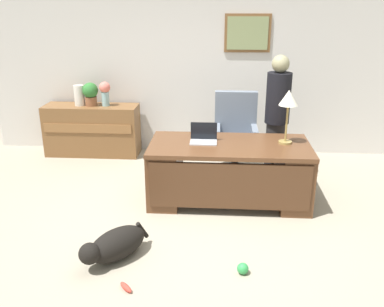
# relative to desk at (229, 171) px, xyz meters

# --- Properties ---
(ground_plane) EXTENTS (12.00, 12.00, 0.00)m
(ground_plane) POSITION_rel_desk_xyz_m (-0.34, -0.68, -0.40)
(ground_plane) COLOR #9E937F
(back_wall) EXTENTS (7.00, 0.16, 2.70)m
(back_wall) POSITION_rel_desk_xyz_m (-0.33, 1.92, 0.95)
(back_wall) COLOR silver
(back_wall) RESTS_ON ground_plane
(desk) EXTENTS (1.92, 0.92, 0.73)m
(desk) POSITION_rel_desk_xyz_m (0.00, 0.00, 0.00)
(desk) COLOR brown
(desk) RESTS_ON ground_plane
(credenza) EXTENTS (1.47, 0.50, 0.80)m
(credenza) POSITION_rel_desk_xyz_m (-2.15, 1.57, -0.00)
(credenza) COLOR brown
(credenza) RESTS_ON ground_plane
(armchair) EXTENTS (0.60, 0.59, 1.13)m
(armchair) POSITION_rel_desk_xyz_m (0.10, 1.02, 0.10)
(armchair) COLOR slate
(armchair) RESTS_ON ground_plane
(person_standing) EXTENTS (0.32, 0.32, 1.70)m
(person_standing) POSITION_rel_desk_xyz_m (0.63, 0.72, 0.48)
(person_standing) COLOR #262323
(person_standing) RESTS_ON ground_plane
(dog_lying) EXTENTS (0.63, 0.67, 0.30)m
(dog_lying) POSITION_rel_desk_xyz_m (-1.10, -1.34, -0.25)
(dog_lying) COLOR black
(dog_lying) RESTS_ON ground_plane
(laptop) EXTENTS (0.32, 0.22, 0.22)m
(laptop) POSITION_rel_desk_xyz_m (-0.32, 0.09, 0.39)
(laptop) COLOR #B2B5BA
(laptop) RESTS_ON desk
(desk_lamp) EXTENTS (0.22, 0.22, 0.64)m
(desk_lamp) POSITION_rel_desk_xyz_m (0.66, 0.11, 0.84)
(desk_lamp) COLOR #9E8447
(desk_lamp) RESTS_ON desk
(vase_with_flowers) EXTENTS (0.17, 0.17, 0.37)m
(vase_with_flowers) POSITION_rel_desk_xyz_m (-1.91, 1.57, 0.62)
(vase_with_flowers) COLOR #8FBAC0
(vase_with_flowers) RESTS_ON credenza
(vase_empty) EXTENTS (0.16, 0.16, 0.32)m
(vase_empty) POSITION_rel_desk_xyz_m (-2.32, 1.57, 0.55)
(vase_empty) COLOR silver
(vase_empty) RESTS_ON credenza
(potted_plant) EXTENTS (0.24, 0.24, 0.36)m
(potted_plant) POSITION_rel_desk_xyz_m (-2.14, 1.57, 0.59)
(potted_plant) COLOR brown
(potted_plant) RESTS_ON credenza
(dog_toy_ball) EXTENTS (0.11, 0.11, 0.11)m
(dog_toy_ball) POSITION_rel_desk_xyz_m (0.11, -1.48, -0.35)
(dog_toy_ball) COLOR green
(dog_toy_ball) RESTS_ON ground_plane
(dog_toy_bone) EXTENTS (0.15, 0.15, 0.05)m
(dog_toy_bone) POSITION_rel_desk_xyz_m (-0.90, -1.78, -0.38)
(dog_toy_bone) COLOR #E53F33
(dog_toy_bone) RESTS_ON ground_plane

